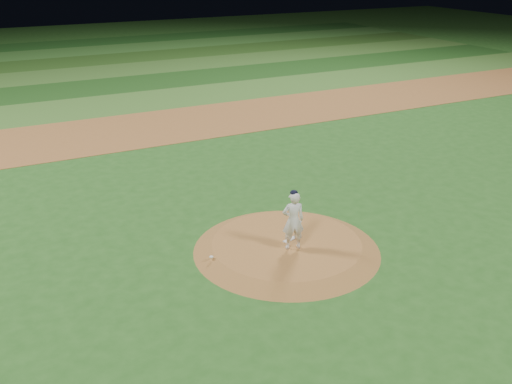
% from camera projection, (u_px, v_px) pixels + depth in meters
% --- Properties ---
extents(ground, '(120.00, 120.00, 0.00)m').
position_uv_depth(ground, '(286.00, 250.00, 16.85)').
color(ground, '#23571C').
rests_on(ground, ground).
extents(infield_dirt_band, '(70.00, 6.00, 0.02)m').
position_uv_depth(infield_dirt_band, '(148.00, 128.00, 28.35)').
color(infield_dirt_band, '#915A2D').
rests_on(infield_dirt_band, ground).
extents(outfield_stripe_0, '(70.00, 5.00, 0.02)m').
position_uv_depth(outfield_stripe_0, '(120.00, 104.00, 32.87)').
color(outfield_stripe_0, '#3A6B27').
rests_on(outfield_stripe_0, ground).
extents(outfield_stripe_1, '(70.00, 5.00, 0.02)m').
position_uv_depth(outfield_stripe_1, '(100.00, 87.00, 36.98)').
color(outfield_stripe_1, '#1A4516').
rests_on(outfield_stripe_1, ground).
extents(outfield_stripe_2, '(70.00, 5.00, 0.02)m').
position_uv_depth(outfield_stripe_2, '(85.00, 73.00, 41.09)').
color(outfield_stripe_2, '#366424').
rests_on(outfield_stripe_2, ground).
extents(outfield_stripe_3, '(70.00, 5.00, 0.02)m').
position_uv_depth(outfield_stripe_3, '(72.00, 62.00, 45.20)').
color(outfield_stripe_3, '#234917').
rests_on(outfield_stripe_3, ground).
extents(outfield_stripe_4, '(70.00, 5.00, 0.02)m').
position_uv_depth(outfield_stripe_4, '(61.00, 53.00, 49.31)').
color(outfield_stripe_4, '#2F6525').
rests_on(outfield_stripe_4, ground).
extents(outfield_stripe_5, '(70.00, 5.00, 0.02)m').
position_uv_depth(outfield_stripe_5, '(52.00, 45.00, 53.42)').
color(outfield_stripe_5, '#194716').
rests_on(outfield_stripe_5, ground).
extents(pitchers_mound, '(5.50, 5.50, 0.25)m').
position_uv_depth(pitchers_mound, '(286.00, 246.00, 16.80)').
color(pitchers_mound, '#9C6530').
rests_on(pitchers_mound, ground).
extents(pitching_rubber, '(0.57, 0.29, 0.03)m').
position_uv_depth(pitching_rubber, '(291.00, 239.00, 16.90)').
color(pitching_rubber, beige).
rests_on(pitching_rubber, pitchers_mound).
extents(rosin_bag, '(0.12, 0.12, 0.07)m').
position_uv_depth(rosin_bag, '(211.00, 257.00, 15.89)').
color(rosin_bag, silver).
rests_on(rosin_bag, pitchers_mound).
extents(pitcher_on_mound, '(0.72, 0.56, 1.81)m').
position_uv_depth(pitcher_on_mound, '(293.00, 220.00, 16.09)').
color(pitcher_on_mound, white).
rests_on(pitcher_on_mound, pitchers_mound).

